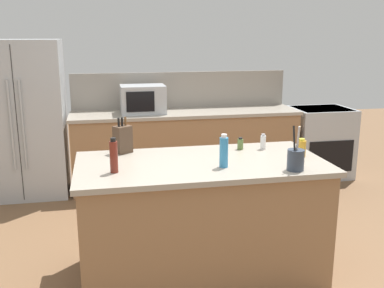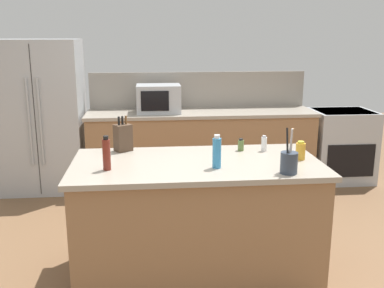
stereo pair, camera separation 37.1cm
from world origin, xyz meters
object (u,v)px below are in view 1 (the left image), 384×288
spice_jar_oregano (240,144)px  vinegar_bottle (114,156)px  salt_shaker (263,142)px  microwave (143,99)px  knife_block (123,139)px  honey_jar (301,148)px  utensil_crock (296,159)px  dish_soap_bottle (224,152)px  refrigerator (23,119)px  range_oven (320,142)px

spice_jar_oregano → vinegar_bottle: 1.14m
salt_shaker → spice_jar_oregano: (-0.19, 0.04, -0.01)m
microwave → knife_block: bearing=-100.6°
vinegar_bottle → honey_jar: bearing=5.0°
utensil_crock → vinegar_bottle: (-1.26, 0.20, 0.03)m
knife_block → dish_soap_bottle: size_ratio=1.19×
refrigerator → salt_shaker: bearing=-42.1°
refrigerator → microwave: size_ratio=3.43×
microwave → honey_jar: bearing=-65.3°
range_oven → microwave: 2.44m
vinegar_bottle → dish_soap_bottle: bearing=-2.0°
salt_shaker → dish_soap_bottle: 0.63m
utensil_crock → dish_soap_bottle: utensil_crock is taller
utensil_crock → honey_jar: bearing=59.4°
range_oven → utensil_crock: 3.03m
range_oven → microwave: microwave is taller
spice_jar_oregano → range_oven: bearing=47.8°
refrigerator → salt_shaker: 2.98m
honey_jar → knife_block: bearing=163.7°
salt_shaker → honey_jar: honey_jar is taller
knife_block → dish_soap_bottle: bearing=-70.7°
refrigerator → utensil_crock: 3.43m
knife_block → honey_jar: 1.42m
range_oven → honey_jar: bearing=-121.0°
refrigerator → range_oven: (3.76, -0.05, -0.44)m
microwave → vinegar_bottle: 2.39m
refrigerator → range_oven: 3.78m
range_oven → utensil_crock: utensil_crock is taller
refrigerator → vinegar_bottle: 2.59m
spice_jar_oregano → honey_jar: (0.40, -0.31, 0.02)m
range_oven → spice_jar_oregano: spice_jar_oregano is taller
refrigerator → dish_soap_bottle: (1.75, -2.43, 0.15)m
salt_shaker → knife_block: bearing=173.8°
salt_shaker → dish_soap_bottle: size_ratio=0.54×
spice_jar_oregano → microwave: bearing=108.1°
refrigerator → dish_soap_bottle: refrigerator is taller
honey_jar → spice_jar_oregano: bearing=142.2°
utensil_crock → range_oven: bearing=59.1°
range_oven → vinegar_bottle: size_ratio=3.72×
knife_block → utensil_crock: utensil_crock is taller
range_oven → vinegar_bottle: vinegar_bottle is taller
range_oven → knife_block: bearing=-145.9°
utensil_crock → vinegar_bottle: bearing=170.7°
microwave → utensil_crock: bearing=-72.0°
refrigerator → honey_jar: 3.33m
refrigerator → spice_jar_oregano: bearing=-44.1°
utensil_crock → salt_shaker: utensil_crock is taller
utensil_crock → vinegar_bottle: utensil_crock is taller
knife_block → vinegar_bottle: bearing=-131.7°
range_oven → dish_soap_bottle: bearing=-130.2°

